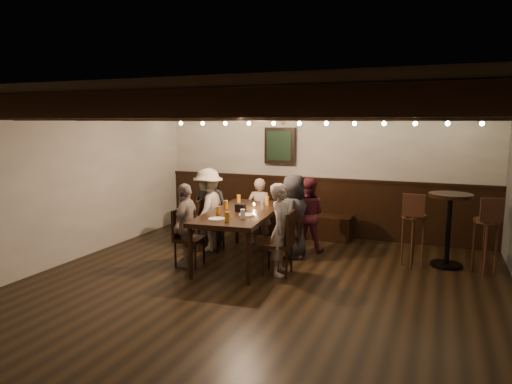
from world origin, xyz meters
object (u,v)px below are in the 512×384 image
at_px(chair_left_far, 189,248).
at_px(bar_stool_right, 485,245).
at_px(person_left_near, 208,210).
at_px(high_top_table, 449,219).
at_px(bar_stool_left, 413,239).
at_px(chair_left_near, 210,235).
at_px(person_right_near, 294,216).
at_px(person_bench_centre, 260,212).
at_px(person_left_far, 186,225).
at_px(dining_table, 241,215).
at_px(chair_right_near, 291,242).
at_px(person_bench_left, 210,206).
at_px(person_bench_right, 307,214).
at_px(chair_right_far, 279,255).
at_px(person_right_far, 281,229).

distance_m(chair_left_far, bar_stool_right, 4.42).
bearing_deg(chair_left_far, person_left_near, -178.02).
height_order(high_top_table, bar_stool_left, bar_stool_left).
relative_size(chair_left_near, person_right_near, 0.64).
xyz_separation_m(person_bench_centre, person_left_far, (-0.59, -1.57, 0.04)).
bearing_deg(person_right_near, bar_stool_right, -90.47).
bearing_deg(high_top_table, person_left_near, -171.41).
bearing_deg(dining_table, chair_right_near, 32.08).
relative_size(high_top_table, bar_stool_left, 0.99).
distance_m(person_bench_left, high_top_table, 4.04).
bearing_deg(bar_stool_right, person_bench_left, 165.24).
height_order(chair_left_near, person_bench_left, person_bench_left).
bearing_deg(person_bench_left, bar_stool_right, 174.02).
bearing_deg(person_left_far, high_top_table, 105.59).
height_order(person_bench_left, person_left_near, person_left_near).
bearing_deg(person_bench_right, high_top_table, 173.19).
height_order(chair_right_far, person_right_near, person_right_near).
bearing_deg(high_top_table, person_bench_right, 179.08).
bearing_deg(person_bench_right, person_bench_left, -0.00).
distance_m(person_right_far, bar_stool_right, 3.01).
height_order(person_right_far, bar_stool_right, person_right_far).
xyz_separation_m(person_bench_left, person_right_near, (1.69, -0.28, 0.00)).
height_order(chair_left_near, bar_stool_right, bar_stool_right).
bearing_deg(chair_right_near, bar_stool_right, -90.46).
relative_size(chair_right_near, person_left_near, 0.59).
bearing_deg(dining_table, bar_stool_left, 10.39).
height_order(chair_left_near, person_right_near, person_right_near).
xyz_separation_m(chair_right_near, person_right_far, (0.12, -0.89, 0.41)).
relative_size(person_bench_left, person_bench_right, 1.07).
height_order(chair_right_far, person_bench_right, person_bench_right).
xyz_separation_m(person_right_near, high_top_table, (2.35, 0.43, 0.06)).
bearing_deg(high_top_table, person_right_far, -149.66).
height_order(chair_right_near, person_left_near, person_left_near).
relative_size(person_bench_right, high_top_table, 1.12).
distance_m(person_right_far, bar_stool_left, 2.10).
xyz_separation_m(chair_right_near, person_left_near, (-1.46, -0.15, 0.46)).
xyz_separation_m(person_left_far, bar_stool_left, (3.25, 1.27, -0.22)).
height_order(chair_right_near, person_bench_left, person_bench_left).
bearing_deg(chair_right_far, person_right_far, -90.00).
bearing_deg(person_left_near, chair_right_near, 90.00).
bearing_deg(person_bench_right, dining_table, 45.00).
height_order(person_left_far, person_right_far, person_right_far).
relative_size(chair_left_far, person_left_near, 0.62).
bearing_deg(person_left_far, bar_stool_left, 105.45).
bearing_deg(dining_table, chair_left_far, -147.95).
relative_size(chair_left_near, high_top_table, 0.78).
height_order(chair_right_far, person_bench_centre, person_bench_centre).
relative_size(chair_right_near, person_right_near, 0.62).
relative_size(dining_table, chair_left_far, 2.54).
xyz_separation_m(person_bench_left, bar_stool_left, (3.54, -0.06, -0.26)).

